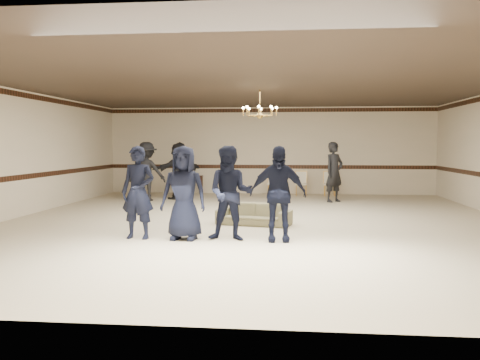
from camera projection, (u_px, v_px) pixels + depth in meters
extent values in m
cube|color=#C6B698|center=(257.00, 222.00, 12.03)|extent=(12.00, 14.00, 0.01)
cube|color=#2D2219|center=(257.00, 85.00, 11.81)|extent=(12.00, 14.00, 0.01)
cube|color=beige|center=(270.00, 151.00, 18.87)|extent=(12.00, 0.01, 3.20)
cube|color=beige|center=(209.00, 168.00, 4.97)|extent=(12.00, 0.01, 3.20)
cube|color=beige|center=(13.00, 154.00, 12.52)|extent=(0.01, 14.00, 3.20)
cube|color=#3B1D11|center=(270.00, 167.00, 18.90)|extent=(12.00, 0.02, 0.14)
cube|color=#3B1D11|center=(270.00, 110.00, 18.75)|extent=(12.00, 0.02, 0.14)
imported|color=black|center=(138.00, 192.00, 9.86)|extent=(0.70, 0.50, 1.80)
imported|color=black|center=(184.00, 193.00, 9.77)|extent=(0.92, 0.64, 1.80)
imported|color=black|center=(230.00, 193.00, 9.68)|extent=(0.90, 0.72, 1.80)
imported|color=black|center=(278.00, 194.00, 9.59)|extent=(1.08, 0.51, 1.80)
imported|color=#686345|center=(254.00, 214.00, 11.60)|extent=(1.77, 0.99, 0.49)
imported|color=black|center=(147.00, 172.00, 16.45)|extent=(1.28, 0.80, 1.91)
imported|color=black|center=(179.00, 171.00, 17.05)|extent=(1.70, 1.58, 1.91)
imported|color=black|center=(334.00, 172.00, 16.14)|extent=(0.82, 0.80, 1.91)
cube|color=#351A11|center=(192.00, 185.00, 18.74)|extent=(0.83, 0.38, 0.69)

